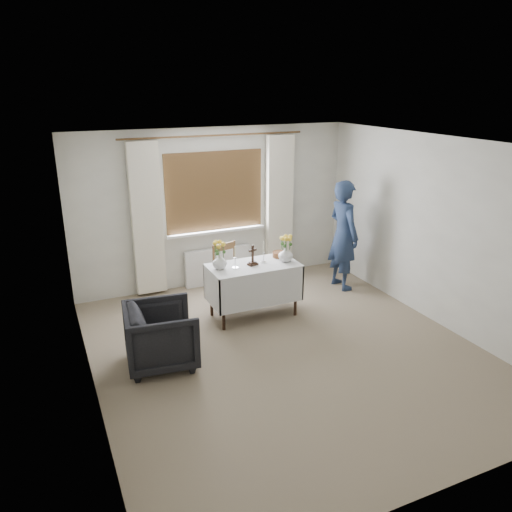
{
  "coord_description": "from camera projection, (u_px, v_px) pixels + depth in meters",
  "views": [
    {
      "loc": [
        -2.56,
        -4.79,
        3.12
      ],
      "look_at": [
        -0.01,
        0.87,
        0.96
      ],
      "focal_mm": 35.0,
      "sensor_mm": 36.0,
      "label": 1
    }
  ],
  "objects": [
    {
      "name": "ground",
      "position": [
        286.0,
        350.0,
        6.15
      ],
      "size": [
        5.0,
        5.0,
        0.0
      ],
      "primitive_type": "plane",
      "color": "gray",
      "rests_on": "ground"
    },
    {
      "name": "armchair",
      "position": [
        161.0,
        336.0,
        5.74
      ],
      "size": [
        0.89,
        0.87,
        0.73
      ],
      "primitive_type": "imported",
      "rotation": [
        0.0,
        0.0,
        1.45
      ],
      "color": "black",
      "rests_on": "ground"
    },
    {
      "name": "radiator",
      "position": [
        218.0,
        266.0,
        8.13
      ],
      "size": [
        1.1,
        0.1,
        0.6
      ],
      "primitive_type": "cube",
      "color": "silver",
      "rests_on": "ground"
    },
    {
      "name": "candlestick_left",
      "position": [
        235.0,
        257.0,
        6.67
      ],
      "size": [
        0.1,
        0.1,
        0.31
      ],
      "primitive_type": null,
      "rotation": [
        0.0,
        0.0,
        0.19
      ],
      "color": "white",
      "rests_on": "altar_table"
    },
    {
      "name": "person",
      "position": [
        343.0,
        235.0,
        7.8
      ],
      "size": [
        0.44,
        0.65,
        1.74
      ],
      "primitive_type": "imported",
      "rotation": [
        0.0,
        0.0,
        1.61
      ],
      "color": "navy",
      "rests_on": "ground"
    },
    {
      "name": "flower_vase_right",
      "position": [
        286.0,
        254.0,
        6.93
      ],
      "size": [
        0.24,
        0.24,
        0.21
      ],
      "primitive_type": "imported",
      "rotation": [
        0.0,
        0.0,
        -0.19
      ],
      "color": "silver",
      "rests_on": "altar_table"
    },
    {
      "name": "candlestick_right",
      "position": [
        264.0,
        252.0,
        6.86
      ],
      "size": [
        0.11,
        0.11,
        0.31
      ],
      "primitive_type": null,
      "rotation": [
        0.0,
        0.0,
        0.22
      ],
      "color": "white",
      "rests_on": "altar_table"
    },
    {
      "name": "wicker_basket",
      "position": [
        280.0,
        254.0,
        7.13
      ],
      "size": [
        0.22,
        0.22,
        0.08
      ],
      "primitive_type": "cylinder",
      "rotation": [
        0.0,
        0.0,
        -0.08
      ],
      "color": "brown",
      "rests_on": "altar_table"
    },
    {
      "name": "wooden_cross",
      "position": [
        253.0,
        255.0,
        6.78
      ],
      "size": [
        0.15,
        0.12,
        0.28
      ],
      "primitive_type": null,
      "rotation": [
        0.0,
        0.0,
        0.23
      ],
      "color": "black",
      "rests_on": "altar_table"
    },
    {
      "name": "altar_table",
      "position": [
        253.0,
        290.0,
        6.96
      ],
      "size": [
        1.24,
        0.64,
        0.76
      ],
      "primitive_type": "cube",
      "color": "silver",
      "rests_on": "ground"
    },
    {
      "name": "wooden_chair",
      "position": [
        232.0,
        276.0,
        7.25
      ],
      "size": [
        0.52,
        0.52,
        0.93
      ],
      "primitive_type": null,
      "rotation": [
        0.0,
        0.0,
        0.23
      ],
      "color": "brown",
      "rests_on": "ground"
    },
    {
      "name": "flower_vase_left",
      "position": [
        220.0,
        262.0,
        6.66
      ],
      "size": [
        0.24,
        0.24,
        0.2
      ],
      "primitive_type": "imported",
      "rotation": [
        0.0,
        0.0,
        -0.24
      ],
      "color": "silver",
      "rests_on": "altar_table"
    }
  ]
}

